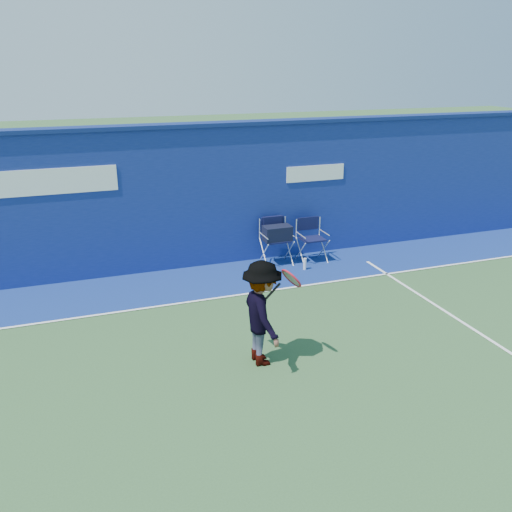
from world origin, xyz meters
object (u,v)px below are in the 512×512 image
object	(u,v)px
directors_chair_right	(312,248)
water_bottle	(305,264)
tennis_player	(262,313)
directors_chair_left	(276,245)

from	to	relation	value
directors_chair_right	water_bottle	size ratio (longest dim) A/B	3.69
water_bottle	tennis_player	bearing A→B (deg)	-123.61
directors_chair_left	tennis_player	size ratio (longest dim) A/B	0.64
directors_chair_left	directors_chair_right	size ratio (longest dim) A/B	1.06
directors_chair_right	water_bottle	distance (m)	0.61
water_bottle	directors_chair_left	bearing A→B (deg)	128.21
directors_chair_left	directors_chair_right	distance (m)	0.83
tennis_player	water_bottle	bearing A→B (deg)	56.39
directors_chair_right	tennis_player	distance (m)	4.56
directors_chair_left	directors_chair_right	bearing A→B (deg)	-7.55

